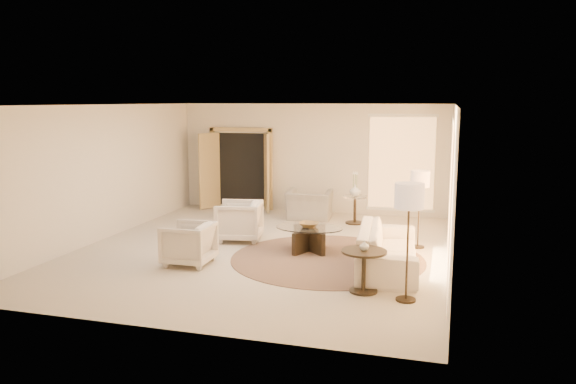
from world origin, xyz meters
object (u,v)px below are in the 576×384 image
(armchair_left, at_px, (239,219))
(side_vase, at_px, (355,190))
(sofa, at_px, (388,248))
(coffee_table, at_px, (309,236))
(floor_lamp_far, at_px, (409,201))
(armchair_right, at_px, (189,242))
(end_table, at_px, (364,264))
(end_vase, at_px, (364,246))
(side_table, at_px, (355,207))
(bowl, at_px, (309,225))
(floor_lamp_near, at_px, (420,182))
(accent_chair, at_px, (309,200))

(armchair_left, xyz_separation_m, side_vase, (2.05, 2.28, 0.34))
(sofa, xyz_separation_m, coffee_table, (-1.58, 0.72, -0.07))
(sofa, distance_m, floor_lamp_far, 1.94)
(armchair_right, relative_size, floor_lamp_far, 0.48)
(end_table, height_order, end_vase, end_vase)
(coffee_table, relative_size, side_table, 2.35)
(floor_lamp_far, bearing_deg, end_table, 162.09)
(end_table, relative_size, bowl, 1.84)
(armchair_left, relative_size, floor_lamp_far, 0.53)
(armchair_right, xyz_separation_m, end_vase, (3.20, -0.61, 0.31))
(sofa, distance_m, floor_lamp_near, 1.88)
(accent_chair, relative_size, bowl, 2.88)
(sofa, bearing_deg, accent_chair, 27.15)
(bowl, bearing_deg, sofa, -24.47)
(sofa, xyz_separation_m, floor_lamp_far, (0.43, -1.54, 1.11))
(sofa, height_order, armchair_left, armchair_left)
(floor_lamp_far, height_order, bowl, floor_lamp_far)
(sofa, height_order, side_vase, side_vase)
(armchair_left, distance_m, accent_chair, 2.63)
(armchair_left, relative_size, end_vase, 6.01)
(coffee_table, height_order, bowl, bowl)
(sofa, relative_size, accent_chair, 2.31)
(armchair_left, height_order, bowl, armchair_left)
(side_table, bearing_deg, end_table, -79.16)
(sofa, bearing_deg, armchair_right, 96.68)
(end_table, distance_m, bowl, 2.45)
(side_vase, bearing_deg, accent_chair, 170.35)
(sofa, height_order, bowl, sofa)
(floor_lamp_far, bearing_deg, coffee_table, 131.71)
(floor_lamp_near, bearing_deg, armchair_left, -173.18)
(coffee_table, height_order, side_vase, side_vase)
(coffee_table, bearing_deg, armchair_right, -142.14)
(floor_lamp_near, bearing_deg, end_table, -102.67)
(armchair_right, height_order, coffee_table, armchair_right)
(end_vase, bearing_deg, sofa, 80.55)
(floor_lamp_near, relative_size, side_vase, 5.65)
(coffee_table, distance_m, floor_lamp_near, 2.40)
(armchair_right, height_order, accent_chair, accent_chair)
(bowl, distance_m, side_vase, 2.75)
(armchair_right, distance_m, accent_chair, 4.48)
(sofa, relative_size, side_table, 3.78)
(sofa, xyz_separation_m, end_vase, (-0.22, -1.32, 0.36))
(accent_chair, height_order, coffee_table, accent_chair)
(floor_lamp_near, xyz_separation_m, floor_lamp_far, (0.00, -3.11, 0.17))
(side_table, bearing_deg, side_vase, 0.00)
(side_table, relative_size, floor_lamp_near, 0.43)
(armchair_left, distance_m, armchair_right, 1.87)
(end_table, xyz_separation_m, floor_lamp_near, (0.65, 2.90, 0.86))
(accent_chair, relative_size, coffee_table, 0.70)
(accent_chair, height_order, side_table, accent_chair)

